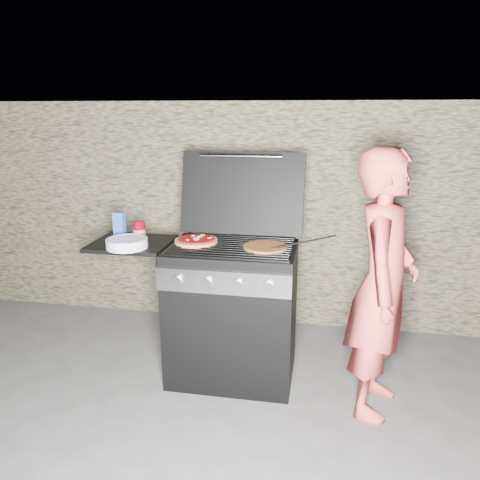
% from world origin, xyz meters
% --- Properties ---
extents(ground, '(50.00, 50.00, 0.00)m').
position_xyz_m(ground, '(0.00, 0.00, 0.00)').
color(ground, '#464443').
extents(stone_wall, '(8.00, 0.35, 1.80)m').
position_xyz_m(stone_wall, '(0.00, 1.05, 0.90)').
color(stone_wall, '#776B55').
rests_on(stone_wall, ground).
extents(gas_grill, '(1.34, 0.79, 0.91)m').
position_xyz_m(gas_grill, '(-0.25, 0.00, 0.46)').
color(gas_grill, black).
rests_on(gas_grill, ground).
extents(pizza_topped, '(0.32, 0.32, 0.03)m').
position_xyz_m(pizza_topped, '(-0.24, 0.03, 0.93)').
color(pizza_topped, '#E2B964').
rests_on(pizza_topped, gas_grill).
extents(pizza_plain, '(0.35, 0.35, 0.01)m').
position_xyz_m(pizza_plain, '(0.21, -0.01, 0.92)').
color(pizza_plain, '#C47431').
rests_on(pizza_plain, gas_grill).
extents(sauce_jar, '(0.09, 0.09, 0.12)m').
position_xyz_m(sauce_jar, '(-0.64, 0.07, 0.96)').
color(sauce_jar, '#6E000C').
rests_on(sauce_jar, gas_grill).
extents(blue_carton, '(0.08, 0.05, 0.16)m').
position_xyz_m(blue_carton, '(-0.81, 0.13, 0.98)').
color(blue_carton, blue).
rests_on(blue_carton, gas_grill).
extents(plate_stack, '(0.30, 0.30, 0.06)m').
position_xyz_m(plate_stack, '(-0.64, -0.14, 0.93)').
color(plate_stack, white).
rests_on(plate_stack, gas_grill).
extents(person, '(0.49, 0.64, 1.55)m').
position_xyz_m(person, '(0.90, -0.18, 0.78)').
color(person, '#D74A42').
rests_on(person, ground).
extents(tongs, '(0.40, 0.13, 0.08)m').
position_xyz_m(tongs, '(0.44, 0.00, 0.95)').
color(tongs, black).
rests_on(tongs, gas_grill).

